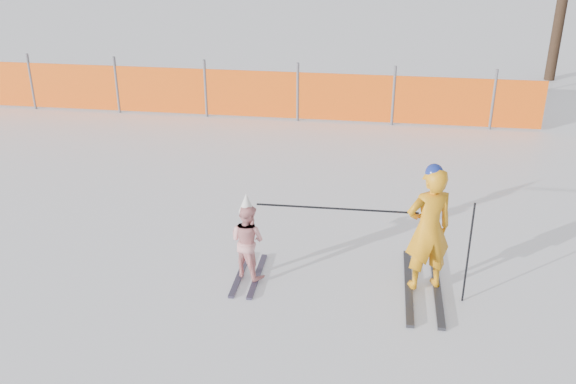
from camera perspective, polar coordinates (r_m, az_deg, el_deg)
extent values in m
plane|color=white|center=(7.97, -0.52, -8.04)|extent=(120.00, 120.00, 0.00)
cube|color=black|center=(8.01, 10.65, -8.20)|extent=(0.09, 1.67, 0.04)
cube|color=black|center=(8.03, 13.10, -8.31)|extent=(0.09, 1.67, 0.04)
imported|color=orange|center=(7.63, 12.38, -3.23)|extent=(0.66, 0.55, 1.54)
sphere|color=navy|center=(7.33, 12.87, 1.69)|extent=(0.20, 0.20, 0.20)
cube|color=black|center=(8.12, -4.29, -7.33)|extent=(0.09, 1.03, 0.03)
cube|color=black|center=(8.08, -2.76, -7.46)|extent=(0.09, 1.03, 0.03)
imported|color=pink|center=(7.85, -3.62, -4.32)|extent=(0.58, 0.54, 0.96)
cone|color=silver|center=(7.62, -3.72, -0.94)|extent=(0.19, 0.19, 0.24)
cylinder|color=black|center=(7.59, 15.74, -5.29)|extent=(0.02, 0.02, 1.27)
cylinder|color=black|center=(7.51, 4.35, -1.48)|extent=(1.90, 0.06, 0.02)
cylinder|color=#595960|center=(15.60, -21.84, 9.09)|extent=(0.06, 0.06, 1.25)
cylinder|color=#595960|center=(14.72, -14.97, 9.17)|extent=(0.06, 0.06, 1.25)
cylinder|color=#595960|center=(14.06, -7.34, 9.11)|extent=(0.06, 0.06, 1.25)
cylinder|color=#595960|center=(13.68, 0.87, 8.87)|extent=(0.06, 0.06, 1.25)
cylinder|color=#595960|center=(13.57, 9.36, 8.43)|extent=(0.06, 0.06, 1.25)
cylinder|color=#595960|center=(13.76, 17.78, 7.81)|extent=(0.06, 0.06, 1.25)
cube|color=#FF5B0D|center=(14.22, -9.26, 8.85)|extent=(15.02, 0.03, 1.00)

